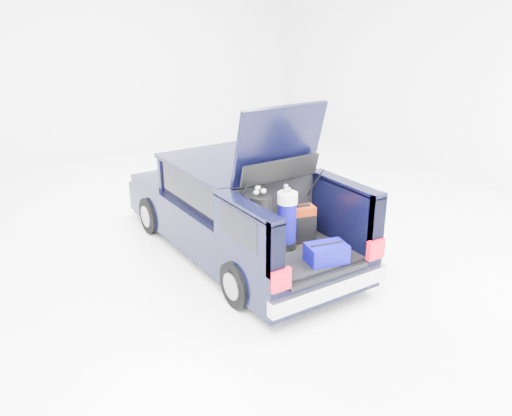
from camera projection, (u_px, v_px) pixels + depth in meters
ground at (239, 252)px, 8.44m from camera, size 14.00×14.00×0.00m
car at (234, 210)px, 8.28m from camera, size 1.87×4.65×2.47m
red_suitcase at (302, 224)px, 7.30m from camera, size 0.36×0.28×0.53m
black_golf_bag at (260, 227)px, 6.75m from camera, size 0.27×0.29×0.95m
blue_golf_bag at (287, 220)px, 7.05m from camera, size 0.32×0.32×0.88m
blue_duffel at (326, 253)px, 6.77m from camera, size 0.56×0.43×0.26m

